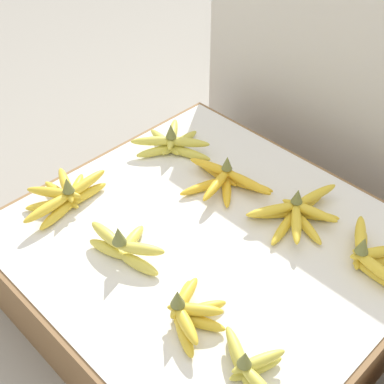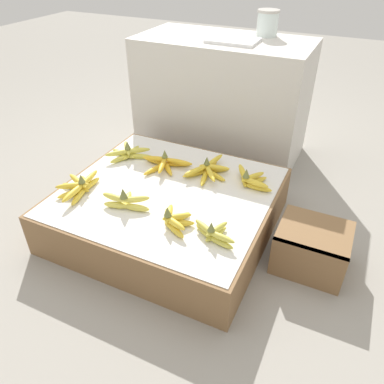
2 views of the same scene
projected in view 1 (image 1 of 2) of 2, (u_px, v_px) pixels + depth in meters
ground_plane at (208, 291)px, 1.60m from camera, size 10.00×10.00×0.00m
display_platform at (209, 266)px, 1.53m from camera, size 1.02×0.95×0.23m
back_vendor_table at (375, 65)px, 1.88m from camera, size 1.08×0.55×0.76m
banana_bunch_front_left at (65, 196)px, 1.54m from camera, size 0.18×0.30×0.11m
banana_bunch_front_midleft at (124, 246)px, 1.38m from camera, size 0.24×0.16×0.11m
banana_bunch_front_midright at (189, 312)px, 1.23m from camera, size 0.18×0.18×0.10m
banana_bunch_front_right at (250, 368)px, 1.12m from camera, size 0.21×0.13×0.10m
banana_bunch_middle_left at (172, 143)px, 1.73m from camera, size 0.26×0.24×0.11m
banana_bunch_middle_midleft at (225, 180)px, 1.59m from camera, size 0.29×0.22×0.10m
banana_bunch_middle_midright at (297, 213)px, 1.48m from camera, size 0.23×0.30×0.10m
banana_bunch_middle_right at (371, 256)px, 1.36m from camera, size 0.23×0.16×0.11m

